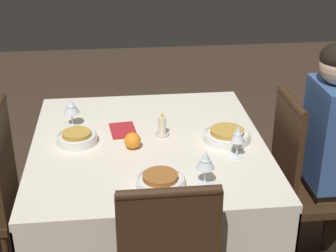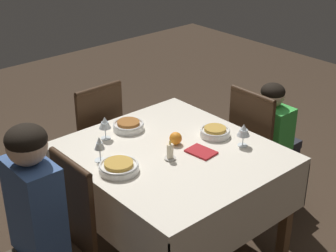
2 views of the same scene
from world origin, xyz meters
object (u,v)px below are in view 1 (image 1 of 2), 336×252
object	(u,v)px
bowl_south	(227,135)
candle_centerpiece	(162,128)
bowl_west	(160,181)
dining_table	(148,161)
wine_glass_west	(206,161)
chair_south	(304,179)
bowl_north	(77,137)
orange_fruit	(133,141)
wine_glass_north	(71,107)
wine_glass_south	(238,136)
napkin_red_folded	(123,130)

from	to	relation	value
bowl_south	candle_centerpiece	xyz separation A→B (m)	(0.08, 0.29, 0.01)
bowl_west	dining_table	bearing A→B (deg)	2.99
wine_glass_west	candle_centerpiece	world-z (taller)	wine_glass_west
chair_south	bowl_south	xyz separation A→B (m)	(-0.02, 0.40, 0.27)
wine_glass_west	dining_table	bearing A→B (deg)	27.33
bowl_north	bowl_south	bearing A→B (deg)	-94.10
bowl_west	wine_glass_west	bearing A→B (deg)	-88.01
dining_table	orange_fruit	size ratio (longest dim) A/B	15.37
wine_glass_west	wine_glass_north	bearing A→B (deg)	42.48
wine_glass_south	wine_glass_north	distance (m)	0.84
wine_glass_north	candle_centerpiece	xyz separation A→B (m)	(-0.16, -0.43, -0.06)
dining_table	wine_glass_west	xyz separation A→B (m)	(-0.38, -0.20, 0.20)
candle_centerpiece	napkin_red_folded	size ratio (longest dim) A/B	0.69
dining_table	napkin_red_folded	world-z (taller)	napkin_red_folded
wine_glass_north	bowl_west	size ratio (longest dim) A/B	0.72
bowl_west	wine_glass_south	bearing A→B (deg)	-59.68
dining_table	bowl_south	bearing A→B (deg)	-93.52
wine_glass_west	chair_south	bearing A→B (deg)	-56.44
chair_south	wine_glass_south	distance (m)	0.56
bowl_north	wine_glass_west	size ratio (longest dim) A/B	1.28
wine_glass_north	wine_glass_west	size ratio (longest dim) A/B	0.98
bowl_west	napkin_red_folded	size ratio (longest dim) A/B	1.12
wine_glass_west	bowl_north	bearing A→B (deg)	51.83
bowl_north	candle_centerpiece	xyz separation A→B (m)	(0.03, -0.40, 0.01)
dining_table	bowl_west	distance (m)	0.41
bowl_south	candle_centerpiece	distance (m)	0.31
candle_centerpiece	orange_fruit	xyz separation A→B (m)	(-0.11, 0.14, -0.00)
bowl_west	orange_fruit	bearing A→B (deg)	15.42
wine_glass_south	bowl_north	world-z (taller)	wine_glass_south
orange_fruit	dining_table	bearing A→B (deg)	-54.17
orange_fruit	wine_glass_north	bearing A→B (deg)	45.93
chair_south	candle_centerpiece	bearing A→B (deg)	84.51
dining_table	bowl_south	distance (m)	0.39
bowl_west	candle_centerpiece	xyz separation A→B (m)	(0.45, -0.05, 0.01)
chair_south	napkin_red_folded	size ratio (longest dim) A/B	5.44
bowl_south	wine_glass_north	bearing A→B (deg)	71.26
chair_south	wine_glass_west	xyz separation A→B (m)	(-0.38, 0.57, 0.35)
bowl_south	wine_glass_south	size ratio (longest dim) A/B	1.46
wine_glass_west	orange_fruit	bearing A→B (deg)	39.29
wine_glass_south	napkin_red_folded	xyz separation A→B (m)	(0.31, 0.49, -0.10)
wine_glass_west	orange_fruit	world-z (taller)	wine_glass_west
wine_glass_south	candle_centerpiece	distance (m)	0.39
dining_table	bowl_west	world-z (taller)	bowl_west
bowl_north	orange_fruit	world-z (taller)	orange_fruit
dining_table	wine_glass_north	distance (m)	0.47
chair_south	wine_glass_north	size ratio (longest dim) A/B	6.75
dining_table	candle_centerpiece	distance (m)	0.17
dining_table	orange_fruit	bearing A→B (deg)	125.83
chair_south	bowl_south	world-z (taller)	chair_south
wine_glass_north	orange_fruit	distance (m)	0.40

